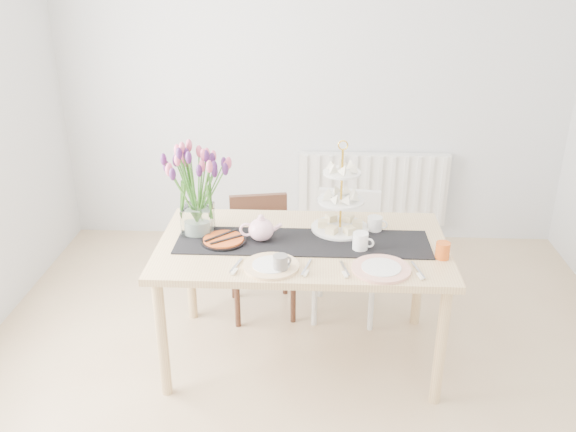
{
  "coord_description": "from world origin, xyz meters",
  "views": [
    {
      "loc": [
        0.03,
        -2.47,
        2.24
      ],
      "look_at": [
        -0.11,
        0.51,
        0.93
      ],
      "focal_mm": 38.0,
      "sensor_mm": 36.0,
      "label": 1
    }
  ],
  "objects_px": {
    "chair_brown": "(261,246)",
    "tulip_vase": "(195,178)",
    "dining_table": "(303,255)",
    "cake_stand": "(341,208)",
    "tart_tin": "(224,241)",
    "mug_grey": "(280,264)",
    "mug_white": "(360,242)",
    "plate_left": "(271,266)",
    "radiator": "(373,189)",
    "chair_white": "(347,244)",
    "plate_right": "(381,269)",
    "cream_jug": "(375,224)",
    "teapot": "(261,230)",
    "mug_orange": "(443,250)"
  },
  "relations": [
    {
      "from": "cream_jug",
      "to": "tulip_vase",
      "type": "bearing_deg",
      "value": -158.64
    },
    {
      "from": "chair_white",
      "to": "tart_tin",
      "type": "height_order",
      "value": "chair_white"
    },
    {
      "from": "chair_white",
      "to": "plate_right",
      "type": "height_order",
      "value": "chair_white"
    },
    {
      "from": "tart_tin",
      "to": "mug_white",
      "type": "relative_size",
      "value": 2.5
    },
    {
      "from": "dining_table",
      "to": "mug_grey",
      "type": "height_order",
      "value": "mug_grey"
    },
    {
      "from": "dining_table",
      "to": "chair_brown",
      "type": "xyz_separation_m",
      "value": [
        -0.29,
        0.56,
        -0.23
      ]
    },
    {
      "from": "chair_brown",
      "to": "tulip_vase",
      "type": "xyz_separation_m",
      "value": [
        -0.31,
        -0.47,
        0.64
      ]
    },
    {
      "from": "tulip_vase",
      "to": "tart_tin",
      "type": "xyz_separation_m",
      "value": [
        0.16,
        -0.12,
        -0.32
      ]
    },
    {
      "from": "chair_brown",
      "to": "tart_tin",
      "type": "distance_m",
      "value": 0.69
    },
    {
      "from": "tulip_vase",
      "to": "plate_right",
      "type": "relative_size",
      "value": 2.04
    },
    {
      "from": "radiator",
      "to": "chair_brown",
      "type": "bearing_deg",
      "value": -127.69
    },
    {
      "from": "radiator",
      "to": "dining_table",
      "type": "height_order",
      "value": "same"
    },
    {
      "from": "cream_jug",
      "to": "teapot",
      "type": "bearing_deg",
      "value": -148.77
    },
    {
      "from": "dining_table",
      "to": "radiator",
      "type": "bearing_deg",
      "value": 71.91
    },
    {
      "from": "mug_grey",
      "to": "cake_stand",
      "type": "bearing_deg",
      "value": 18.7
    },
    {
      "from": "chair_brown",
      "to": "cake_stand",
      "type": "relative_size",
      "value": 1.57
    },
    {
      "from": "cream_jug",
      "to": "plate_right",
      "type": "height_order",
      "value": "cream_jug"
    },
    {
      "from": "chair_white",
      "to": "plate_right",
      "type": "distance_m",
      "value": 0.91
    },
    {
      "from": "tulip_vase",
      "to": "dining_table",
      "type": "bearing_deg",
      "value": -8.99
    },
    {
      "from": "tulip_vase",
      "to": "plate_right",
      "type": "height_order",
      "value": "tulip_vase"
    },
    {
      "from": "dining_table",
      "to": "mug_white",
      "type": "xyz_separation_m",
      "value": [
        0.31,
        -0.07,
        0.13
      ]
    },
    {
      "from": "mug_orange",
      "to": "mug_white",
      "type": "bearing_deg",
      "value": 106.28
    },
    {
      "from": "cream_jug",
      "to": "radiator",
      "type": "bearing_deg",
      "value": 101.95
    },
    {
      "from": "tulip_vase",
      "to": "plate_left",
      "type": "bearing_deg",
      "value": -41.04
    },
    {
      "from": "tulip_vase",
      "to": "mug_white",
      "type": "distance_m",
      "value": 0.97
    },
    {
      "from": "chair_brown",
      "to": "plate_left",
      "type": "height_order",
      "value": "chair_brown"
    },
    {
      "from": "tart_tin",
      "to": "mug_grey",
      "type": "bearing_deg",
      "value": -42.64
    },
    {
      "from": "tart_tin",
      "to": "tulip_vase",
      "type": "bearing_deg",
      "value": 143.14
    },
    {
      "from": "tulip_vase",
      "to": "tart_tin",
      "type": "height_order",
      "value": "tulip_vase"
    },
    {
      "from": "cake_stand",
      "to": "tulip_vase",
      "type": "bearing_deg",
      "value": -174.63
    },
    {
      "from": "cake_stand",
      "to": "mug_white",
      "type": "relative_size",
      "value": 4.89
    },
    {
      "from": "tulip_vase",
      "to": "mug_white",
      "type": "relative_size",
      "value": 6.14
    },
    {
      "from": "chair_white",
      "to": "cream_jug",
      "type": "xyz_separation_m",
      "value": [
        0.13,
        -0.38,
        0.32
      ]
    },
    {
      "from": "teapot",
      "to": "mug_white",
      "type": "relative_size",
      "value": 2.27
    },
    {
      "from": "mug_grey",
      "to": "cream_jug",
      "type": "bearing_deg",
      "value": 5.44
    },
    {
      "from": "tulip_vase",
      "to": "teapot",
      "type": "relative_size",
      "value": 2.7
    },
    {
      "from": "radiator",
      "to": "chair_white",
      "type": "xyz_separation_m",
      "value": [
        -0.25,
        -1.07,
        0.02
      ]
    },
    {
      "from": "chair_white",
      "to": "tart_tin",
      "type": "distance_m",
      "value": 0.97
    },
    {
      "from": "cake_stand",
      "to": "cream_jug",
      "type": "bearing_deg",
      "value": 1.61
    },
    {
      "from": "dining_table",
      "to": "plate_left",
      "type": "xyz_separation_m",
      "value": [
        -0.15,
        -0.29,
        0.08
      ]
    },
    {
      "from": "dining_table",
      "to": "cake_stand",
      "type": "height_order",
      "value": "cake_stand"
    },
    {
      "from": "plate_left",
      "to": "teapot",
      "type": "bearing_deg",
      "value": 104.25
    },
    {
      "from": "radiator",
      "to": "cake_stand",
      "type": "relative_size",
      "value": 2.46
    },
    {
      "from": "teapot",
      "to": "mug_orange",
      "type": "distance_m",
      "value": 0.98
    },
    {
      "from": "mug_orange",
      "to": "chair_brown",
      "type": "bearing_deg",
      "value": 81.58
    },
    {
      "from": "cream_jug",
      "to": "mug_white",
      "type": "xyz_separation_m",
      "value": [
        -0.1,
        -0.25,
        0.01
      ]
    },
    {
      "from": "chair_white",
      "to": "tart_tin",
      "type": "relative_size",
      "value": 3.25
    },
    {
      "from": "plate_right",
      "to": "dining_table",
      "type": "bearing_deg",
      "value": 144.0
    },
    {
      "from": "mug_white",
      "to": "plate_left",
      "type": "height_order",
      "value": "mug_white"
    },
    {
      "from": "teapot",
      "to": "radiator",
      "type": "bearing_deg",
      "value": 61.48
    }
  ]
}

